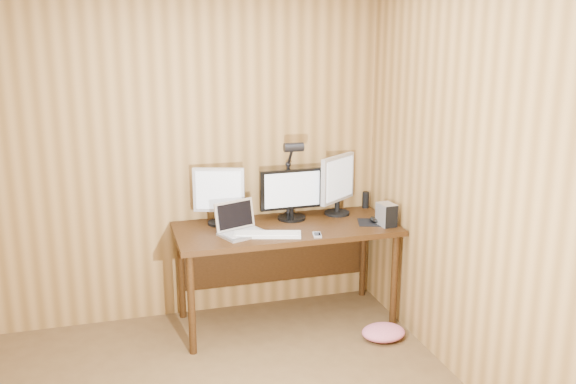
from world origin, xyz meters
name	(u,v)px	position (x,y,z in m)	size (l,w,h in m)	color
room_shell	(179,244)	(0.00, 0.00, 1.25)	(4.00, 4.00, 4.00)	brown
desk	(283,239)	(0.93, 1.70, 0.63)	(1.60, 0.70, 0.75)	black
monitor_center	(292,194)	(1.02, 1.79, 0.95)	(0.49, 0.21, 0.38)	black
monitor_left	(219,194)	(0.48, 1.82, 0.98)	(0.37, 0.18, 0.42)	black
monitor_right	(338,183)	(1.40, 1.82, 1.00)	(0.35, 0.28, 0.46)	black
laptop	(240,226)	(0.57, 1.56, 0.81)	(0.38, 0.34, 0.22)	silver
keyboard	(267,234)	(0.75, 1.46, 0.76)	(0.48, 0.26, 0.02)	silver
mousepad	(375,222)	(1.59, 1.53, 0.75)	(0.25, 0.20, 0.00)	black
mouse	(375,220)	(1.59, 1.53, 0.77)	(0.07, 0.11, 0.04)	black
hard_drive	(387,215)	(1.64, 1.45, 0.83)	(0.12, 0.16, 0.17)	silver
phone	(317,235)	(1.08, 1.36, 0.76)	(0.08, 0.12, 0.02)	silver
speaker	(366,200)	(1.68, 1.93, 0.81)	(0.05, 0.05, 0.13)	black
desk_lamp	(291,168)	(1.02, 1.82, 1.14)	(0.14, 0.21, 0.63)	black
fabric_pile	(383,332)	(1.52, 1.16, 0.05)	(0.31, 0.26, 0.10)	#D4667E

